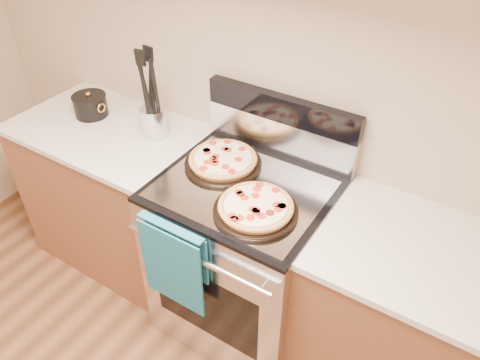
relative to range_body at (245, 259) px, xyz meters
The scene contains 17 objects.
wall_back 0.97m from the range_body, 90.00° to the left, with size 4.00×4.00×0.00m, color #C8AD90.
range_body is the anchor object (origin of this frame).
oven_window 0.34m from the range_body, 90.00° to the right, with size 0.56×0.01×0.40m, color black.
cooktop 0.46m from the range_body, ahead, with size 0.76×0.68×0.02m, color black.
backsplash_lower 0.64m from the range_body, 90.00° to the left, with size 0.76×0.06×0.18m, color silver.
backsplash_upper 0.77m from the range_body, 90.00° to the left, with size 0.76×0.06×0.12m, color black.
oven_handle 0.51m from the range_body, 90.00° to the right, with size 0.03×0.03×0.70m, color silver.
dish_towel 0.47m from the range_body, 107.74° to the right, with size 0.32×0.05×0.42m, color #175874, non-canonical shape.
foil_sheet 0.47m from the range_body, 90.00° to the right, with size 0.70×0.55×0.01m, color gray.
cabinet_left 0.88m from the range_body, behind, with size 1.00×0.62×0.88m, color brown.
countertop_left 0.99m from the range_body, behind, with size 1.02×0.64×0.03m, color beige.
cabinet_right 0.88m from the range_body, ahead, with size 1.00×0.62×0.88m, color brown.
countertop_right 0.99m from the range_body, ahead, with size 1.02×0.64×0.03m, color beige.
pepperoni_pizza_back 0.53m from the range_body, 156.96° to the left, with size 0.35×0.35×0.05m, color #BE743A, non-canonical shape.
pepperoni_pizza_front 0.53m from the range_body, 44.80° to the right, with size 0.34×0.34×0.05m, color #BE743A, non-canonical shape.
utensil_crock 0.82m from the range_body, 169.51° to the left, with size 0.13×0.13×0.16m, color silver.
saucepan 1.17m from the range_body, behind, with size 0.18×0.18×0.11m, color black.
Camera 1 is at (0.84, 0.28, 2.20)m, focal length 35.00 mm.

